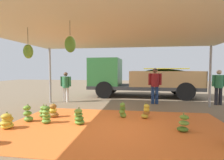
{
  "coord_description": "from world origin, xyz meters",
  "views": [
    {
      "loc": [
        0.6,
        -4.99,
        1.66
      ],
      "look_at": [
        -0.5,
        2.51,
        1.23
      ],
      "focal_mm": 27.93,
      "sensor_mm": 36.0,
      "label": 1
    }
  ],
  "objects_px": {
    "banana_bunch_0": "(28,114)",
    "banana_bunch_7": "(46,115)",
    "banana_bunch_5": "(7,121)",
    "banana_bunch_8": "(146,112)",
    "banana_bunch_3": "(53,111)",
    "worker_2": "(66,85)",
    "banana_bunch_10": "(79,117)",
    "worker_1": "(219,84)",
    "cargo_truck_main": "(139,77)",
    "banana_bunch_1": "(123,111)",
    "banana_bunch_4": "(43,112)",
    "banana_bunch_2": "(183,124)",
    "worker_0": "(155,83)"
  },
  "relations": [
    {
      "from": "worker_0",
      "to": "banana_bunch_5",
      "type": "bearing_deg",
      "value": -135.64
    },
    {
      "from": "banana_bunch_2",
      "to": "cargo_truck_main",
      "type": "bearing_deg",
      "value": 100.74
    },
    {
      "from": "banana_bunch_0",
      "to": "banana_bunch_10",
      "type": "relative_size",
      "value": 1.08
    },
    {
      "from": "banana_bunch_4",
      "to": "worker_0",
      "type": "xyz_separation_m",
      "value": [
        4.1,
        3.15,
        0.83
      ]
    },
    {
      "from": "banana_bunch_1",
      "to": "banana_bunch_4",
      "type": "height_order",
      "value": "banana_bunch_1"
    },
    {
      "from": "banana_bunch_10",
      "to": "banana_bunch_7",
      "type": "bearing_deg",
      "value": -177.51
    },
    {
      "from": "banana_bunch_1",
      "to": "cargo_truck_main",
      "type": "distance_m",
      "value": 5.26
    },
    {
      "from": "cargo_truck_main",
      "to": "worker_1",
      "type": "relative_size",
      "value": 4.04
    },
    {
      "from": "banana_bunch_0",
      "to": "cargo_truck_main",
      "type": "relative_size",
      "value": 0.08
    },
    {
      "from": "banana_bunch_1",
      "to": "worker_2",
      "type": "distance_m",
      "value": 4.14
    },
    {
      "from": "banana_bunch_0",
      "to": "banana_bunch_5",
      "type": "bearing_deg",
      "value": -103.27
    },
    {
      "from": "banana_bunch_10",
      "to": "worker_1",
      "type": "relative_size",
      "value": 0.31
    },
    {
      "from": "banana_bunch_1",
      "to": "banana_bunch_5",
      "type": "height_order",
      "value": "banana_bunch_1"
    },
    {
      "from": "banana_bunch_3",
      "to": "banana_bunch_7",
      "type": "height_order",
      "value": "banana_bunch_7"
    },
    {
      "from": "banana_bunch_4",
      "to": "banana_bunch_8",
      "type": "relative_size",
      "value": 0.86
    },
    {
      "from": "banana_bunch_4",
      "to": "banana_bunch_7",
      "type": "relative_size",
      "value": 0.78
    },
    {
      "from": "worker_0",
      "to": "banana_bunch_0",
      "type": "bearing_deg",
      "value": -139.53
    },
    {
      "from": "worker_2",
      "to": "banana_bunch_5",
      "type": "bearing_deg",
      "value": -89.54
    },
    {
      "from": "banana_bunch_7",
      "to": "worker_2",
      "type": "distance_m",
      "value": 3.71
    },
    {
      "from": "banana_bunch_4",
      "to": "cargo_truck_main",
      "type": "relative_size",
      "value": 0.07
    },
    {
      "from": "banana_bunch_2",
      "to": "worker_1",
      "type": "xyz_separation_m",
      "value": [
        2.59,
        4.06,
        0.77
      ]
    },
    {
      "from": "banana_bunch_4",
      "to": "worker_2",
      "type": "distance_m",
      "value": 3.05
    },
    {
      "from": "banana_bunch_3",
      "to": "banana_bunch_10",
      "type": "xyz_separation_m",
      "value": [
        1.15,
        -0.64,
        0.0
      ]
    },
    {
      "from": "banana_bunch_5",
      "to": "banana_bunch_10",
      "type": "xyz_separation_m",
      "value": [
        1.88,
        0.68,
        0.02
      ]
    },
    {
      "from": "banana_bunch_3",
      "to": "worker_2",
      "type": "xyz_separation_m",
      "value": [
        -0.76,
        2.86,
        0.68
      ]
    },
    {
      "from": "worker_0",
      "to": "banana_bunch_7",
      "type": "bearing_deg",
      "value": -134.18
    },
    {
      "from": "banana_bunch_3",
      "to": "banana_bunch_8",
      "type": "xyz_separation_m",
      "value": [
        3.21,
        0.32,
        0.01
      ]
    },
    {
      "from": "banana_bunch_5",
      "to": "worker_1",
      "type": "xyz_separation_m",
      "value": [
        7.48,
        4.57,
        0.76
      ]
    },
    {
      "from": "banana_bunch_4",
      "to": "worker_1",
      "type": "distance_m",
      "value": 7.87
    },
    {
      "from": "banana_bunch_4",
      "to": "worker_2",
      "type": "xyz_separation_m",
      "value": [
        -0.42,
        2.94,
        0.71
      ]
    },
    {
      "from": "cargo_truck_main",
      "to": "worker_0",
      "type": "distance_m",
      "value": 2.49
    },
    {
      "from": "banana_bunch_5",
      "to": "banana_bunch_8",
      "type": "height_order",
      "value": "banana_bunch_8"
    },
    {
      "from": "banana_bunch_0",
      "to": "banana_bunch_7",
      "type": "xyz_separation_m",
      "value": [
        0.67,
        -0.07,
        0.01
      ]
    },
    {
      "from": "banana_bunch_8",
      "to": "worker_2",
      "type": "distance_m",
      "value": 4.77
    },
    {
      "from": "banana_bunch_2",
      "to": "banana_bunch_5",
      "type": "distance_m",
      "value": 4.92
    },
    {
      "from": "banana_bunch_10",
      "to": "worker_0",
      "type": "distance_m",
      "value": 4.61
    },
    {
      "from": "banana_bunch_10",
      "to": "worker_2",
      "type": "relative_size",
      "value": 0.34
    },
    {
      "from": "worker_1",
      "to": "worker_2",
      "type": "relative_size",
      "value": 1.07
    },
    {
      "from": "worker_2",
      "to": "banana_bunch_0",
      "type": "bearing_deg",
      "value": -86.73
    },
    {
      "from": "banana_bunch_8",
      "to": "worker_1",
      "type": "height_order",
      "value": "worker_1"
    },
    {
      "from": "banana_bunch_1",
      "to": "banana_bunch_10",
      "type": "distance_m",
      "value": 1.56
    },
    {
      "from": "banana_bunch_2",
      "to": "banana_bunch_7",
      "type": "xyz_separation_m",
      "value": [
        -4.05,
        0.12,
        0.05
      ]
    },
    {
      "from": "banana_bunch_8",
      "to": "cargo_truck_main",
      "type": "bearing_deg",
      "value": 92.66
    },
    {
      "from": "banana_bunch_7",
      "to": "cargo_truck_main",
      "type": "distance_m",
      "value": 6.82
    },
    {
      "from": "banana_bunch_0",
      "to": "banana_bunch_5",
      "type": "relative_size",
      "value": 1.19
    },
    {
      "from": "banana_bunch_1",
      "to": "worker_2",
      "type": "bearing_deg",
      "value": 140.91
    },
    {
      "from": "banana_bunch_2",
      "to": "worker_0",
      "type": "height_order",
      "value": "worker_0"
    },
    {
      "from": "banana_bunch_7",
      "to": "cargo_truck_main",
      "type": "bearing_deg",
      "value": 64.89
    },
    {
      "from": "banana_bunch_8",
      "to": "banana_bunch_2",
      "type": "bearing_deg",
      "value": -50.03
    },
    {
      "from": "banana_bunch_0",
      "to": "banana_bunch_1",
      "type": "bearing_deg",
      "value": 16.83
    }
  ]
}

